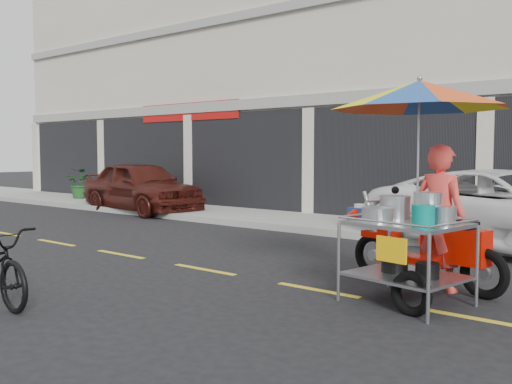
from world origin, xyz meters
The scene contains 8 objects.
ground centered at (0.00, 0.00, 0.00)m, with size 90.00×90.00×0.00m, color black.
sidewalk centered at (0.00, 5.50, 0.07)m, with size 45.00×3.00×0.15m, color gray.
centerline centered at (0.00, 0.00, 0.00)m, with size 42.00×0.10×0.01m, color gold.
maroon_sedan centered at (-9.16, 4.70, 0.75)m, with size 1.77×4.41×1.50m, color #3F130E.
white_pickup centered at (1.01, 4.57, 0.72)m, with size 2.39×5.17×1.44m, color white.
plant_tall centered at (-13.27, 5.43, 0.67)m, with size 0.94×0.81×1.04m, color #1A481D.
plant_short centered at (-11.69, 5.74, 0.63)m, with size 0.53×0.53×0.95m, color #1A481D.
food_vendor_rig centered at (1.16, 0.48, 1.65)m, with size 2.60×2.40×2.62m.
Camera 1 is at (3.89, -6.00, 1.75)m, focal length 40.00 mm.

